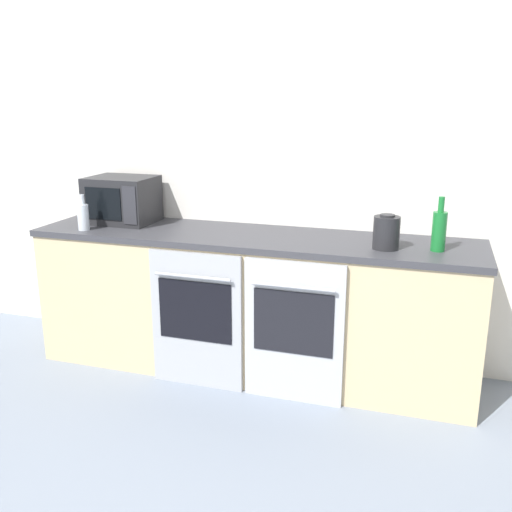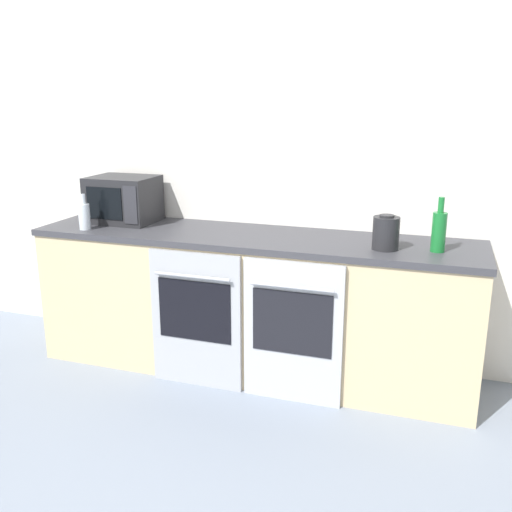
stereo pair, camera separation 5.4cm
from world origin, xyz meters
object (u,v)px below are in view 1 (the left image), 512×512
(bottle_green, at_px, (439,230))
(kettle, at_px, (386,232))
(bottle_clear, at_px, (83,216))
(oven_right, at_px, (293,332))
(oven_left, at_px, (196,320))
(microwave, at_px, (122,200))

(bottle_green, xyz_separation_m, kettle, (-0.29, -0.04, -0.03))
(bottle_clear, xyz_separation_m, kettle, (1.94, 0.11, 0.00))
(oven_right, distance_m, bottle_clear, 1.57)
(oven_right, xyz_separation_m, kettle, (0.48, 0.24, 0.58))
(oven_right, bearing_deg, kettle, 26.35)
(oven_left, bearing_deg, bottle_clear, 171.38)
(oven_left, height_order, microwave, microwave)
(oven_left, distance_m, bottle_green, 1.53)
(microwave, height_order, bottle_green, microwave)
(oven_left, bearing_deg, bottle_green, 11.39)
(microwave, distance_m, bottle_green, 2.11)
(microwave, bearing_deg, kettle, -5.87)
(oven_left, relative_size, bottle_clear, 3.71)
(bottle_green, distance_m, kettle, 0.29)
(bottle_clear, bearing_deg, oven_right, -4.99)
(bottle_green, bearing_deg, oven_right, -159.96)
(bottle_green, height_order, bottle_clear, bottle_green)
(microwave, distance_m, kettle, 1.83)
(oven_left, xyz_separation_m, oven_right, (0.62, 0.00, 0.00))
(bottle_green, relative_size, kettle, 1.55)
(oven_left, bearing_deg, kettle, 12.17)
(microwave, relative_size, kettle, 2.19)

